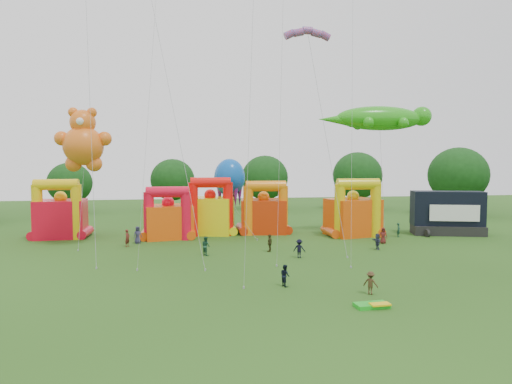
{
  "coord_description": "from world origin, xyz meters",
  "views": [
    {
      "loc": [
        -5.25,
        -24.41,
        8.77
      ],
      "look_at": [
        0.93,
        18.0,
        5.77
      ],
      "focal_mm": 32.0,
      "sensor_mm": 36.0,
      "label": 1
    }
  ],
  "objects": [
    {
      "name": "ground",
      "position": [
        0.0,
        0.0,
        0.0
      ],
      "size": [
        160.0,
        160.0,
        0.0
      ],
      "primitive_type": "plane",
      "color": "#224714",
      "rests_on": "ground"
    },
    {
      "name": "tree_ring",
      "position": [
        -1.18,
        0.61,
        6.26
      ],
      "size": [
        123.14,
        125.23,
        12.07
      ],
      "color": "#352314",
      "rests_on": "ground"
    },
    {
      "name": "bouncy_castle_0",
      "position": [
        -19.74,
        29.33,
        2.54
      ],
      "size": [
        5.51,
        4.53,
        6.7
      ],
      "color": "red",
      "rests_on": "ground"
    },
    {
      "name": "bouncy_castle_1",
      "position": [
        -7.69,
        27.18,
        2.25
      ],
      "size": [
        5.78,
        4.96,
        5.91
      ],
      "color": "#EC4F0C",
      "rests_on": "ground"
    },
    {
      "name": "bouncy_castle_2",
      "position": [
        -2.87,
        29.45,
        2.58
      ],
      "size": [
        6.04,
        5.3,
        6.79
      ],
      "color": "yellow",
      "rests_on": "ground"
    },
    {
      "name": "bouncy_castle_3",
      "position": [
        3.56,
        29.38,
        2.41
      ],
      "size": [
        5.84,
        4.93,
        6.36
      ],
      "color": "red",
      "rests_on": "ground"
    },
    {
      "name": "bouncy_castle_4",
      "position": [
        13.56,
        25.96,
        2.54
      ],
      "size": [
        6.33,
        5.54,
        6.72
      ],
      "color": "#E04B0C",
      "rests_on": "ground"
    },
    {
      "name": "stage_trailer",
      "position": [
        24.84,
        25.26,
        2.49
      ],
      "size": [
        8.52,
        4.92,
        5.16
      ],
      "color": "black",
      "rests_on": "ground"
    },
    {
      "name": "teddy_bear_kite",
      "position": [
        -15.65,
        22.81,
        9.96
      ],
      "size": [
        5.48,
        3.89,
        14.06
      ],
      "color": "orange",
      "rests_on": "ground"
    },
    {
      "name": "gecko_kite",
      "position": [
        17.13,
        27.2,
        13.02
      ],
      "size": [
        13.98,
        4.87,
        15.28
      ],
      "color": "#28A016",
      "rests_on": "ground"
    },
    {
      "name": "octopus_kite",
      "position": [
        0.23,
        30.08,
        4.14
      ],
      "size": [
        4.4,
        9.31,
        9.05
      ],
      "color": "blue",
      "rests_on": "ground"
    },
    {
      "name": "parafoil_kites",
      "position": [
        -7.91,
        16.49,
        13.38
      ],
      "size": [
        26.13,
        12.68,
        29.52
      ],
      "color": "red",
      "rests_on": "ground"
    },
    {
      "name": "diamond_kites",
      "position": [
        0.45,
        13.19,
        16.7
      ],
      "size": [
        19.75,
        12.79,
        39.79
      ],
      "color": "#E1470A",
      "rests_on": "ground"
    },
    {
      "name": "folded_kite_bundle",
      "position": [
        5.48,
        0.94,
        0.14
      ],
      "size": [
        2.07,
        1.22,
        0.31
      ],
      "color": "green",
      "rests_on": "ground"
    },
    {
      "name": "spectator_0",
      "position": [
        -10.73,
        24.42,
        0.91
      ],
      "size": [
        1.05,
        0.9,
        1.82
      ],
      "primitive_type": "imported",
      "rotation": [
        0.0,
        0.0,
        0.43
      ],
      "color": "#2B2945",
      "rests_on": "ground"
    },
    {
      "name": "spectator_1",
      "position": [
        -11.56,
        22.76,
        0.88
      ],
      "size": [
        0.65,
        0.76,
        1.76
      ],
      "primitive_type": "imported",
      "rotation": [
        0.0,
        0.0,
        1.14
      ],
      "color": "#5A1F19",
      "rests_on": "ground"
    },
    {
      "name": "spectator_2",
      "position": [
        -3.84,
        17.4,
        0.88
      ],
      "size": [
        1.02,
        1.08,
        1.76
      ],
      "primitive_type": "imported",
      "rotation": [
        0.0,
        0.0,
        2.13
      ],
      "color": "#1D4931",
      "rests_on": "ground"
    },
    {
      "name": "spectator_3",
      "position": [
        4.43,
        15.04,
        0.84
      ],
      "size": [
        1.25,
        1.04,
        1.69
      ],
      "primitive_type": "imported",
      "rotation": [
        0.0,
        0.0,
        2.69
      ],
      "color": "black",
      "rests_on": "ground"
    },
    {
      "name": "spectator_4",
      "position": [
        2.29,
        18.18,
        0.84
      ],
      "size": [
        0.85,
        1.05,
        1.67
      ],
      "primitive_type": "imported",
      "rotation": [
        0.0,
        0.0,
        4.18
      ],
      "color": "#393617",
      "rests_on": "ground"
    },
    {
      "name": "spectator_5",
      "position": [
        12.93,
        17.67,
        0.8
      ],
      "size": [
        0.54,
        1.5,
        1.6
      ],
      "primitive_type": "imported",
      "rotation": [
        0.0,
        0.0,
        4.76
      ],
      "color": "#2B3048",
      "rests_on": "ground"
    },
    {
      "name": "spectator_6",
      "position": [
        14.84,
        20.62,
        0.85
      ],
      "size": [
        0.99,
        0.87,
        1.7
      ],
      "primitive_type": "imported",
      "rotation": [
        0.0,
        0.0,
        5.79
      ],
      "color": "#551A18",
      "rests_on": "ground"
    },
    {
      "name": "spectator_7",
      "position": [
        18.36,
        24.4,
        0.8
      ],
      "size": [
        0.65,
        0.7,
        1.6
      ],
      "primitive_type": "imported",
      "rotation": [
        0.0,
        0.0,
        0.95
      ],
      "color": "#193F2F",
      "rests_on": "ground"
    },
    {
      "name": "spectator_8",
      "position": [
        1.26,
        6.2,
        0.76
      ],
      "size": [
        0.77,
        0.88,
        1.52
      ],
      "primitive_type": "imported",
      "rotation": [
        0.0,
        0.0,
        1.88
      ],
      "color": "black",
      "rests_on": "ground"
    },
    {
      "name": "spectator_9",
      "position": [
        6.39,
        3.48,
        0.76
      ],
      "size": [
        1.12,
        1.07,
        1.52
      ],
      "primitive_type": "imported",
      "rotation": [
        0.0,
        0.0,
        2.44
      ],
      "color": "#3F2D19",
      "rests_on": "ground"
    }
  ]
}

